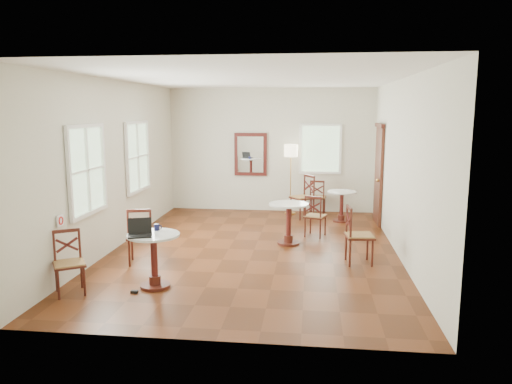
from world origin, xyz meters
The scene contains 17 objects.
ground centered at (0.00, 0.00, 0.00)m, with size 7.00×7.00×0.00m, color #53240E.
room_shell centered at (-0.06, 0.27, 1.89)m, with size 5.02×7.02×3.01m.
cafe_table_near centered at (-1.17, -2.00, 0.48)m, with size 0.73×0.73×0.77m.
cafe_table_mid centered at (0.59, 0.45, 0.48)m, with size 0.73×0.73×0.77m.
cafe_table_back centered at (1.68, 2.45, 0.43)m, with size 0.65×0.65×0.69m.
chair_near_a centered at (-1.73, -0.98, 0.46)m, with size 0.52×0.52×0.93m.
chair_near_b centered at (-2.24, -2.35, 0.43)m, with size 0.55×0.55×0.86m.
chair_mid_a centered at (1.08, 1.06, 0.41)m, with size 0.49×0.49×0.83m.
chair_mid_b centered at (1.76, -0.57, 0.47)m, with size 0.48×0.48×0.95m.
chair_back_a centered at (1.16, 3.22, 0.41)m, with size 0.42×0.42×0.83m.
chair_back_b centered at (0.82, 2.73, 0.50)m, with size 0.64×0.64×0.99m.
floor_lamp centered at (0.51, 3.15, 1.42)m, with size 0.33×0.33×1.67m.
laptop centered at (-1.32, -2.10, 0.83)m, with size 0.39×0.36×0.23m.
mouse centered at (-1.27, -2.02, 0.79)m, with size 0.10×0.06×0.04m, color black.
navy_mug centered at (-1.18, -1.79, 0.82)m, with size 0.12×0.08×0.09m.
water_glass centered at (-1.34, -1.94, 0.82)m, with size 0.06×0.06×0.10m, color white.
power_adapter centered at (-1.38, -2.26, 0.02)m, with size 0.09×0.06×0.04m, color black.
Camera 1 is at (0.99, -8.28, 2.46)m, focal length 33.80 mm.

